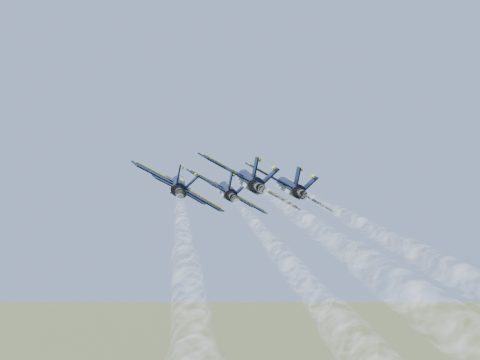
% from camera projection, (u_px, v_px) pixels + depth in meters
% --- Properties ---
extents(jet_lead, '(12.17, 18.43, 6.90)m').
position_uv_depth(jet_lead, '(227.00, 191.00, 112.97)').
color(jet_lead, black).
extents(jet_left, '(12.17, 18.43, 6.90)m').
position_uv_depth(jet_left, '(178.00, 186.00, 99.63)').
color(jet_left, black).
extents(jet_right, '(12.17, 18.43, 6.90)m').
position_uv_depth(jet_right, '(290.00, 187.00, 102.89)').
color(jet_right, black).
extents(jet_slot, '(12.17, 18.43, 6.90)m').
position_uv_depth(jet_slot, '(249.00, 181.00, 89.38)').
color(jet_slot, black).
extents(smoke_trail_lead, '(28.45, 88.40, 3.08)m').
position_uv_depth(smoke_trail_lead, '(346.00, 135.00, 46.16)').
color(smoke_trail_lead, white).
extents(smoke_trail_left, '(28.45, 88.40, 3.08)m').
position_uv_depth(smoke_trail_left, '(246.00, 97.00, 32.82)').
color(smoke_trail_left, white).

